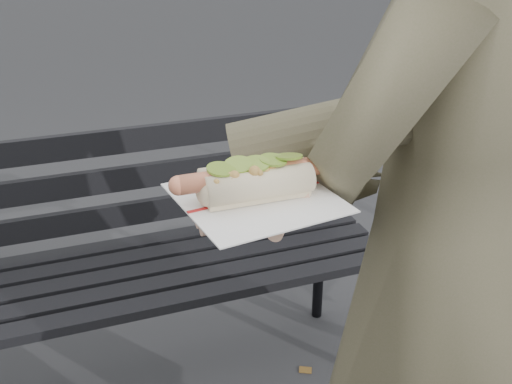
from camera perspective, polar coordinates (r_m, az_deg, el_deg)
park_bench at (r=1.95m, az=-10.86°, el=-4.96°), size 1.50×0.44×0.88m
person at (r=1.13m, az=17.14°, el=-6.84°), size 0.78×0.64×1.83m
held_hotdog at (r=0.88m, az=10.20°, el=5.41°), size 0.62×0.31×0.20m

